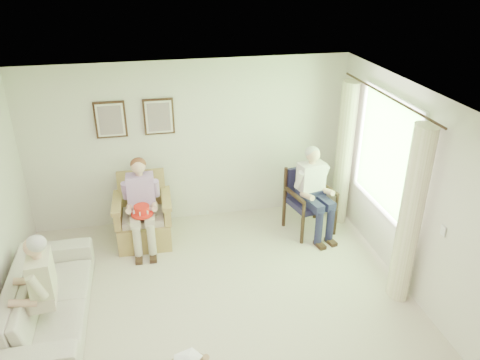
# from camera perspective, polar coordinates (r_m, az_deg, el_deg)

# --- Properties ---
(floor) EXTENTS (5.50, 5.50, 0.00)m
(floor) POSITION_cam_1_polar(r_m,az_deg,el_deg) (5.72, -2.21, -18.14)
(floor) COLOR #C0B29B
(floor) RESTS_ON ground
(back_wall) EXTENTS (5.00, 0.04, 2.60)m
(back_wall) POSITION_cam_1_polar(r_m,az_deg,el_deg) (7.34, -6.09, 4.44)
(back_wall) COLOR silver
(back_wall) RESTS_ON ground
(right_wall) EXTENTS (0.04, 5.50, 2.60)m
(right_wall) POSITION_cam_1_polar(r_m,az_deg,el_deg) (5.79, 22.79, -3.82)
(right_wall) COLOR silver
(right_wall) RESTS_ON ground
(ceiling) EXTENTS (5.00, 5.50, 0.02)m
(ceiling) POSITION_cam_1_polar(r_m,az_deg,el_deg) (4.33, -2.79, 7.38)
(ceiling) COLOR white
(ceiling) RESTS_ON back_wall
(window) EXTENTS (0.13, 2.50, 1.63)m
(window) POSITION_cam_1_polar(r_m,az_deg,el_deg) (6.56, 17.37, 3.34)
(window) COLOR #2D6B23
(window) RESTS_ON right_wall
(curtain_left) EXTENTS (0.34, 0.34, 2.30)m
(curtain_left) POSITION_cam_1_polar(r_m,az_deg,el_deg) (5.93, 20.04, -4.27)
(curtain_left) COLOR beige
(curtain_left) RESTS_ON ground
(curtain_right) EXTENTS (0.34, 0.34, 2.30)m
(curtain_right) POSITION_cam_1_polar(r_m,az_deg,el_deg) (7.46, 12.56, 3.07)
(curtain_right) COLOR beige
(curtain_right) RESTS_ON ground
(framed_print_left) EXTENTS (0.45, 0.05, 0.55)m
(framed_print_left) POSITION_cam_1_polar(r_m,az_deg,el_deg) (7.13, -15.52, 7.08)
(framed_print_left) COLOR #382114
(framed_print_left) RESTS_ON back_wall
(framed_print_right) EXTENTS (0.45, 0.05, 0.55)m
(framed_print_right) POSITION_cam_1_polar(r_m,az_deg,el_deg) (7.12, -9.86, 7.61)
(framed_print_right) COLOR #382114
(framed_print_right) RESTS_ON back_wall
(wicker_armchair) EXTENTS (0.81, 0.80, 1.03)m
(wicker_armchair) POSITION_cam_1_polar(r_m,az_deg,el_deg) (7.23, -11.62, -4.94)
(wicker_armchair) COLOR #A3864D
(wicker_armchair) RESTS_ON ground
(wood_armchair) EXTENTS (0.65, 0.61, 1.00)m
(wood_armchair) POSITION_cam_1_polar(r_m,az_deg,el_deg) (7.38, 8.35, -2.04)
(wood_armchair) COLOR black
(wood_armchair) RESTS_ON ground
(sofa) EXTENTS (2.18, 0.85, 0.64)m
(sofa) POSITION_cam_1_polar(r_m,az_deg,el_deg) (6.09, -22.29, -13.31)
(sofa) COLOR beige
(sofa) RESTS_ON ground
(person_wicker) EXTENTS (0.40, 0.63, 1.35)m
(person_wicker) POSITION_cam_1_polar(r_m,az_deg,el_deg) (6.89, -11.93, -2.23)
(person_wicker) COLOR #C3B59D
(person_wicker) RESTS_ON ground
(person_dark) EXTENTS (0.40, 0.62, 1.38)m
(person_dark) POSITION_cam_1_polar(r_m,az_deg,el_deg) (7.12, 8.93, -0.75)
(person_dark) COLOR #1B1B3B
(person_dark) RESTS_ON ground
(person_sofa) EXTENTS (0.42, 0.63, 1.29)m
(person_sofa) POSITION_cam_1_polar(r_m,az_deg,el_deg) (5.64, -23.41, -11.64)
(person_sofa) COLOR beige
(person_sofa) RESTS_ON ground
(red_hat) EXTENTS (0.31, 0.31, 0.14)m
(red_hat) POSITION_cam_1_polar(r_m,az_deg,el_deg) (6.75, -11.87, -3.73)
(red_hat) COLOR red
(red_hat) RESTS_ON person_wicker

